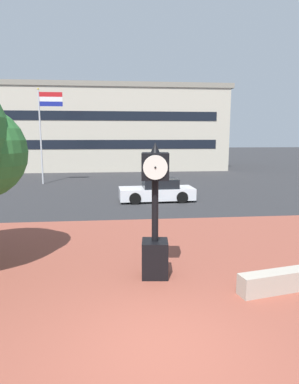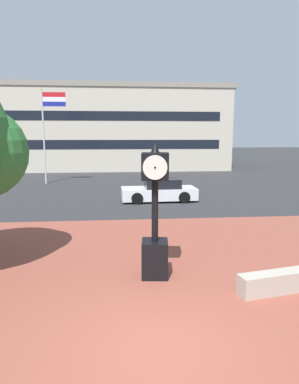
% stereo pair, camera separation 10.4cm
% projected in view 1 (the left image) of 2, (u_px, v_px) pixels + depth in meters
% --- Properties ---
extents(ground_plane, '(200.00, 200.00, 0.00)m').
position_uv_depth(ground_plane, '(160.00, 347.00, 5.83)').
color(ground_plane, '#2D2D30').
extents(plaza_brick_paving, '(44.00, 13.03, 0.01)m').
position_uv_depth(plaza_brick_paving, '(147.00, 284.00, 8.30)').
color(plaza_brick_paving, brown).
rests_on(plaza_brick_paving, ground).
extents(planter_wall, '(3.22, 1.03, 0.50)m').
position_uv_depth(planter_wall, '(299.00, 278.00, 8.05)').
color(planter_wall, '#ADA393').
rests_on(planter_wall, ground).
extents(street_clock, '(0.74, 0.79, 3.50)m').
position_uv_depth(street_clock, '(155.00, 219.00, 8.52)').
color(street_clock, black).
rests_on(street_clock, ground).
extents(car_street_near, '(4.25, 1.93, 1.28)m').
position_uv_depth(car_street_near, '(157.00, 191.00, 18.86)').
color(car_street_near, silver).
rests_on(car_street_near, ground).
extents(flagpole_primary, '(1.80, 0.14, 7.14)m').
position_uv_depth(flagpole_primary, '(44.00, 126.00, 24.97)').
color(flagpole_primary, silver).
rests_on(flagpole_primary, ground).
extents(civic_building, '(29.45, 11.01, 8.94)m').
position_uv_depth(civic_building, '(92.00, 129.00, 38.21)').
color(civic_building, beige).
rests_on(civic_building, ground).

